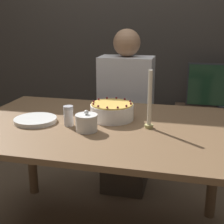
% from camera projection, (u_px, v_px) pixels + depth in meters
% --- Properties ---
extents(wall_behind, '(8.00, 0.05, 2.60)m').
position_uv_depth(wall_behind, '(140.00, 23.00, 2.88)').
color(wall_behind, '#38332D').
rests_on(wall_behind, ground_plane).
extents(dining_table, '(1.47, 0.99, 0.77)m').
position_uv_depth(dining_table, '(99.00, 143.00, 1.76)').
color(dining_table, brown).
rests_on(dining_table, ground_plane).
extents(cake, '(0.25, 0.25, 0.11)m').
position_uv_depth(cake, '(112.00, 111.00, 1.80)').
color(cake, white).
rests_on(cake, dining_table).
extents(sugar_bowl, '(0.12, 0.12, 0.11)m').
position_uv_depth(sugar_bowl, '(87.00, 123.00, 1.61)').
color(sugar_bowl, silver).
rests_on(sugar_bowl, dining_table).
extents(sugar_shaker, '(0.05, 0.05, 0.11)m').
position_uv_depth(sugar_shaker, '(69.00, 116.00, 1.69)').
color(sugar_shaker, white).
rests_on(sugar_shaker, dining_table).
extents(plate_stack, '(0.24, 0.24, 0.02)m').
position_uv_depth(plate_stack, '(35.00, 120.00, 1.76)').
color(plate_stack, silver).
rests_on(plate_stack, dining_table).
extents(candle, '(0.05, 0.05, 0.31)m').
position_uv_depth(candle, '(150.00, 104.00, 1.63)').
color(candle, tan).
rests_on(candle, dining_table).
extents(person_man_blue_shirt, '(0.40, 0.34, 1.27)m').
position_uv_depth(person_man_blue_shirt, '(126.00, 123.00, 2.44)').
color(person_man_blue_shirt, '#473D33').
rests_on(person_man_blue_shirt, ground_plane).
extents(side_cabinet, '(0.83, 0.43, 0.58)m').
position_uv_depth(side_cabinet, '(220.00, 142.00, 2.75)').
color(side_cabinet, '#4C3828').
rests_on(side_cabinet, ground_plane).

